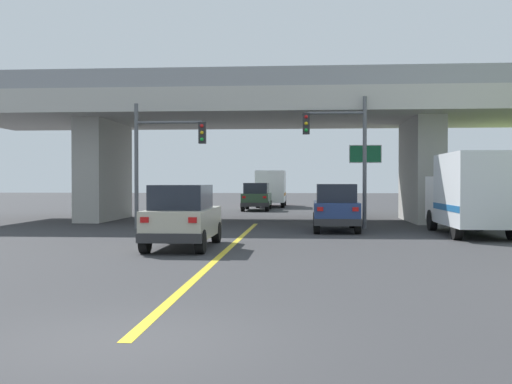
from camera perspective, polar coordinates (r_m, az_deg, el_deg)
ground at (r=33.76m, az=0.33°, el=-2.64°), size 160.00×160.00×0.00m
overpass_bridge at (r=33.85m, az=0.33°, el=6.47°), size 32.31×10.14×7.45m
lane_divider_stripe at (r=19.76m, az=-2.53°, el=-5.20°), size 0.20×23.09×0.01m
suv_lead at (r=19.92m, az=-6.74°, el=-2.24°), size 1.91×4.51×2.02m
suv_crossing at (r=26.82m, az=7.34°, el=-1.42°), size 1.96×4.43×2.02m
box_truck at (r=25.67m, az=19.21°, el=-0.12°), size 2.33×6.42×3.21m
sedan_oncoming at (r=45.47m, az=0.06°, el=-0.43°), size 1.98×4.75×2.02m
traffic_signal_nearside at (r=28.37m, az=8.14°, el=4.25°), size 2.89×0.36×5.97m
traffic_signal_farside at (r=28.19m, az=-8.84°, el=3.78°), size 3.25×0.36×5.63m
highway_sign at (r=31.67m, az=10.02°, el=2.58°), size 1.61×0.17×4.12m
semi_truck_distant at (r=51.96m, az=1.43°, el=0.38°), size 2.33×7.13×3.00m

